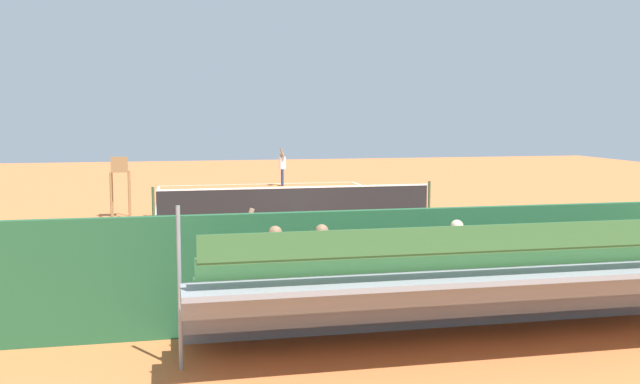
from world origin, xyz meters
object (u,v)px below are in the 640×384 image
equipment_bag (456,300)px  tennis_ball_far (339,192)px  umpire_chair (120,180)px  line_judge (252,260)px  tennis_racket (275,185)px  courtside_bench (548,274)px  tennis_ball_near (300,189)px  bleacher_stand (473,287)px  tennis_net (297,199)px  tennis_player (282,166)px

equipment_bag → tennis_ball_far: size_ratio=13.64×
umpire_chair → line_judge: umpire_chair is taller
equipment_bag → tennis_racket: (-0.16, -23.51, -0.16)m
courtside_bench → tennis_ball_near: 21.06m
courtside_bench → equipment_bag: 1.98m
umpire_chair → tennis_ball_near: 11.01m
tennis_ball_near → line_judge: 21.28m
bleacher_stand → equipment_bag: bleacher_stand is taller
bleacher_stand → line_judge: bleacher_stand is taller
tennis_net → equipment_bag: bearing=92.4°
umpire_chair → line_judge: (-3.02, 13.01, -0.30)m
bleacher_stand → tennis_player: bearing=-92.4°
bleacher_stand → tennis_racket: bearing=-91.6°
tennis_player → tennis_ball_far: size_ratio=29.18×
tennis_player → tennis_ball_far: 4.31m
courtside_bench → tennis_ball_far: courtside_bench is taller
courtside_bench → equipment_bag: courtside_bench is taller
tennis_net → courtside_bench: (-2.49, 13.27, 0.06)m
umpire_chair → courtside_bench: size_ratio=1.19×
courtside_bench → line_judge: 5.69m
tennis_racket → equipment_bag: bearing=89.6°
tennis_net → bleacher_stand: size_ratio=1.14×
bleacher_stand → courtside_bench: 3.25m
line_judge → tennis_ball_near: bearing=-102.8°
bleacher_stand → tennis_racket: size_ratio=15.45×
bleacher_stand → tennis_ball_near: bearing=-93.8°
bleacher_stand → equipment_bag: size_ratio=10.07×
tennis_racket → tennis_ball_near: tennis_ball_near is taller
courtside_bench → tennis_ball_near: (0.94, -21.04, -0.53)m
bleacher_stand → umpire_chair: size_ratio=4.23×
tennis_racket → line_judge: bearing=80.4°
equipment_bag → line_judge: size_ratio=0.47×
bleacher_stand → tennis_player: bleacher_stand is taller
tennis_ball_near → tennis_ball_far: 2.21m
equipment_bag → tennis_ball_far: equipment_bag is taller
umpire_chair → tennis_player: bearing=-126.5°
umpire_chair → courtside_bench: 15.92m
bleacher_stand → line_judge: bearing=-36.8°
equipment_bag → tennis_racket: bearing=-90.4°
tennis_net → line_judge: (3.18, 12.96, 0.51)m
courtside_bench → tennis_ball_near: courtside_bench is taller
tennis_player → tennis_racket: bearing=-38.8°
tennis_racket → tennis_ball_far: (-2.36, 3.95, 0.02)m
tennis_ball_far → line_judge: bearing=71.9°
tennis_net → tennis_player: 9.91m
equipment_bag → courtside_bench: bearing=-176.2°
tennis_player → line_judge: same height
tennis_net → courtside_bench: bearing=100.6°
tennis_ball_far → equipment_bag: bearing=82.6°
tennis_ball_near → tennis_ball_far: size_ratio=1.00×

